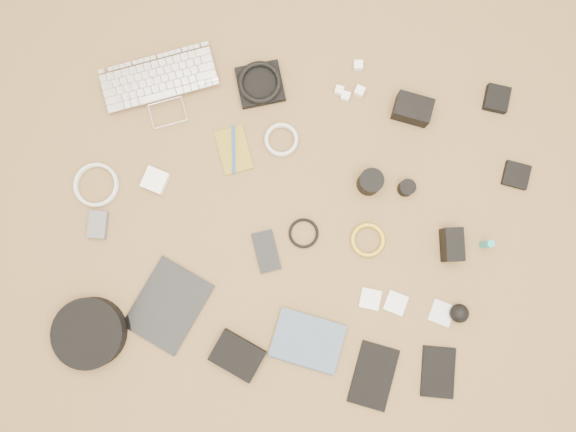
% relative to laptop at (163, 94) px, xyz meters
% --- Properties ---
extents(room_shell, '(4.04, 4.04, 2.58)m').
position_rel_laptop_xyz_m(room_shell, '(0.47, -0.34, 1.24)').
color(room_shell, brown).
rests_on(room_shell, ground).
extents(laptop, '(0.45, 0.39, 0.03)m').
position_rel_laptop_xyz_m(laptop, '(0.00, 0.00, 0.00)').
color(laptop, silver).
rests_on(laptop, ground).
extents(headphone_pouch, '(0.18, 0.18, 0.03)m').
position_rel_laptop_xyz_m(headphone_pouch, '(0.31, 0.08, -0.00)').
color(headphone_pouch, black).
rests_on(headphone_pouch, ground).
extents(headphones, '(0.17, 0.17, 0.02)m').
position_rel_laptop_xyz_m(headphones, '(0.31, 0.08, 0.02)').
color(headphones, black).
rests_on(headphones, headphone_pouch).
extents(charger_a, '(0.03, 0.03, 0.03)m').
position_rel_laptop_xyz_m(charger_a, '(0.57, 0.11, -0.00)').
color(charger_a, white).
rests_on(charger_a, ground).
extents(charger_b, '(0.04, 0.04, 0.03)m').
position_rel_laptop_xyz_m(charger_b, '(0.63, 0.11, -0.00)').
color(charger_b, white).
rests_on(charger_b, ground).
extents(charger_c, '(0.03, 0.03, 0.03)m').
position_rel_laptop_xyz_m(charger_c, '(0.62, 0.20, -0.00)').
color(charger_c, white).
rests_on(charger_c, ground).
extents(charger_d, '(0.03, 0.03, 0.03)m').
position_rel_laptop_xyz_m(charger_d, '(0.59, 0.09, -0.00)').
color(charger_d, white).
rests_on(charger_d, ground).
extents(dslr_camera, '(0.13, 0.09, 0.07)m').
position_rel_laptop_xyz_m(dslr_camera, '(0.81, 0.08, 0.02)').
color(dslr_camera, black).
rests_on(dslr_camera, ground).
extents(lens_pouch, '(0.08, 0.09, 0.03)m').
position_rel_laptop_xyz_m(lens_pouch, '(1.08, 0.16, 0.00)').
color(lens_pouch, black).
rests_on(lens_pouch, ground).
extents(notebook_olive, '(0.15, 0.18, 0.01)m').
position_rel_laptop_xyz_m(notebook_olive, '(0.26, -0.14, -0.01)').
color(notebook_olive, olive).
rests_on(notebook_olive, ground).
extents(pen_blue, '(0.04, 0.16, 0.01)m').
position_rel_laptop_xyz_m(pen_blue, '(0.26, -0.14, -0.00)').
color(pen_blue, '#1642B4').
rests_on(pen_blue, notebook_olive).
extents(cable_white_a, '(0.14, 0.14, 0.01)m').
position_rel_laptop_xyz_m(cable_white_a, '(0.41, -0.09, -0.01)').
color(cable_white_a, silver).
rests_on(cable_white_a, ground).
extents(lens_a, '(0.09, 0.09, 0.08)m').
position_rel_laptop_xyz_m(lens_a, '(0.71, -0.18, 0.03)').
color(lens_a, black).
rests_on(lens_a, ground).
extents(lens_b, '(0.06, 0.06, 0.05)m').
position_rel_laptop_xyz_m(lens_b, '(0.83, -0.18, 0.01)').
color(lens_b, black).
rests_on(lens_b, ground).
extents(card_reader, '(0.09, 0.09, 0.02)m').
position_rel_laptop_xyz_m(card_reader, '(1.17, -0.08, -0.00)').
color(card_reader, black).
rests_on(card_reader, ground).
extents(power_brick, '(0.09, 0.09, 0.03)m').
position_rel_laptop_xyz_m(power_brick, '(0.03, -0.29, 0.00)').
color(power_brick, white).
rests_on(power_brick, ground).
extents(cable_white_b, '(0.16, 0.16, 0.01)m').
position_rel_laptop_xyz_m(cable_white_b, '(-0.16, -0.33, -0.01)').
color(cable_white_b, silver).
rests_on(cable_white_b, ground).
extents(cable_black, '(0.12, 0.12, 0.01)m').
position_rel_laptop_xyz_m(cable_black, '(0.53, -0.38, -0.01)').
color(cable_black, black).
rests_on(cable_black, ground).
extents(cable_yellow, '(0.12, 0.12, 0.01)m').
position_rel_laptop_xyz_m(cable_yellow, '(0.73, -0.36, -0.01)').
color(cable_yellow, gold).
rests_on(cable_yellow, ground).
extents(flash, '(0.08, 0.11, 0.08)m').
position_rel_laptop_xyz_m(flash, '(0.99, -0.34, 0.02)').
color(flash, black).
rests_on(flash, ground).
extents(lens_cleaner, '(0.03, 0.03, 0.08)m').
position_rel_laptop_xyz_m(lens_cleaner, '(1.10, -0.32, 0.02)').
color(lens_cleaner, teal).
rests_on(lens_cleaner, ground).
extents(battery_charger, '(0.06, 0.09, 0.02)m').
position_rel_laptop_xyz_m(battery_charger, '(-0.13, -0.46, -0.00)').
color(battery_charger, '#535357').
rests_on(battery_charger, ground).
extents(tablet, '(0.27, 0.30, 0.01)m').
position_rel_laptop_xyz_m(tablet, '(0.14, -0.67, -0.01)').
color(tablet, black).
rests_on(tablet, ground).
extents(phone, '(0.11, 0.15, 0.01)m').
position_rel_laptop_xyz_m(phone, '(0.42, -0.45, -0.01)').
color(phone, black).
rests_on(phone, ground).
extents(filter_case_left, '(0.07, 0.07, 0.01)m').
position_rel_laptop_xyz_m(filter_case_left, '(0.77, -0.55, -0.01)').
color(filter_case_left, silver).
rests_on(filter_case_left, ground).
extents(filter_case_mid, '(0.08, 0.08, 0.01)m').
position_rel_laptop_xyz_m(filter_case_mid, '(0.85, -0.55, -0.01)').
color(filter_case_mid, silver).
rests_on(filter_case_mid, ground).
extents(filter_case_right, '(0.08, 0.08, 0.01)m').
position_rel_laptop_xyz_m(filter_case_right, '(1.00, -0.55, -0.01)').
color(filter_case_right, silver).
rests_on(filter_case_right, ground).
extents(air_blower, '(0.08, 0.08, 0.06)m').
position_rel_laptop_xyz_m(air_blower, '(1.04, -0.55, 0.01)').
color(air_blower, black).
rests_on(air_blower, ground).
extents(headphone_case, '(0.26, 0.26, 0.06)m').
position_rel_laptop_xyz_m(headphone_case, '(-0.08, -0.79, 0.02)').
color(headphone_case, black).
rests_on(headphone_case, ground).
extents(drive_case, '(0.18, 0.15, 0.04)m').
position_rel_laptop_xyz_m(drive_case, '(0.38, -0.79, 0.00)').
color(drive_case, black).
rests_on(drive_case, ground).
extents(paperback, '(0.23, 0.18, 0.02)m').
position_rel_laptop_xyz_m(paperback, '(0.58, -0.79, -0.00)').
color(paperback, '#3F526A').
rests_on(paperback, ground).
extents(notebook_black_a, '(0.14, 0.21, 0.01)m').
position_rel_laptop_xyz_m(notebook_black_a, '(0.81, -0.78, -0.01)').
color(notebook_black_a, black).
rests_on(notebook_black_a, ground).
extents(notebook_black_b, '(0.11, 0.16, 0.01)m').
position_rel_laptop_xyz_m(notebook_black_b, '(1.01, -0.74, -0.01)').
color(notebook_black_b, black).
rests_on(notebook_black_b, ground).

